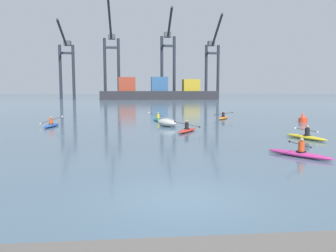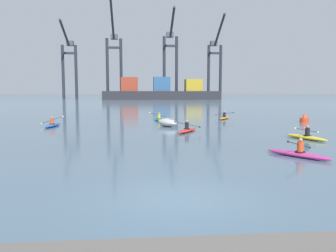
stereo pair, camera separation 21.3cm
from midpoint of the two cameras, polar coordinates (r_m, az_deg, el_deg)
name	(u,v)px [view 1 (the left image)]	position (r m, az deg, el deg)	size (l,w,h in m)	color
ground_plane	(183,198)	(10.25, 2.01, -12.18)	(800.00, 800.00, 0.00)	slate
container_barge	(159,92)	(131.86, -1.61, 5.84)	(45.59, 8.51, 8.79)	#28282D
gantry_crane_west	(66,61)	(147.70, -17.01, 10.50)	(6.57, 19.05, 30.14)	#232833
gantry_crane_west_mid	(111,57)	(143.21, -9.67, 11.60)	(6.88, 17.49, 38.16)	#232833
gantry_crane_east_mid	(168,57)	(138.63, -0.02, 11.77)	(6.30, 19.42, 33.79)	#232833
gantry_crane_east	(213,61)	(146.50, 7.60, 10.96)	(6.41, 20.12, 32.78)	#232833
capsized_dinghy	(167,123)	(30.49, -0.40, 0.59)	(2.23, 2.81, 0.76)	beige
channel_buoy	(303,119)	(37.38, 21.92, 1.16)	(0.90, 0.90, 1.00)	red
kayak_magenta	(299,153)	(17.54, 21.20, -4.37)	(2.41, 3.15, 0.95)	#C13384
kayak_teal	(158,120)	(35.94, -1.89, 1.12)	(2.18, 3.45, 1.01)	teal
kayak_orange	(223,117)	(39.25, 9.29, 1.45)	(2.22, 3.25, 0.95)	orange
kayak_red	(187,130)	(26.26, 3.05, -0.67)	(2.20, 3.25, 0.95)	red
kayak_blue	(52,125)	(31.94, -19.44, 0.18)	(2.19, 3.45, 1.02)	#2856B2
kayak_yellow	(306,137)	(24.18, 22.27, -1.68)	(2.14, 3.40, 0.95)	yellow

